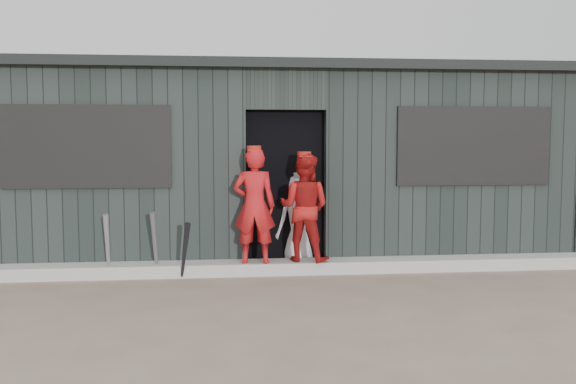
{
  "coord_description": "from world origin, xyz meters",
  "views": [
    {
      "loc": [
        -0.82,
        -5.89,
        1.67
      ],
      "look_at": [
        0.0,
        1.8,
        1.0
      ],
      "focal_mm": 40.0,
      "sensor_mm": 36.0,
      "label": 1
    }
  ],
  "objects": [
    {
      "name": "curb",
      "position": [
        0.0,
        1.82,
        0.07
      ],
      "size": [
        8.0,
        0.36,
        0.15
      ],
      "primitive_type": "cube",
      "color": "#A4A39E",
      "rests_on": "ground"
    },
    {
      "name": "ground",
      "position": [
        0.0,
        0.0,
        0.0
      ],
      "size": [
        80.0,
        80.0,
        0.0
      ],
      "primitive_type": "plane",
      "color": "#725F4E",
      "rests_on": "ground"
    },
    {
      "name": "dugout",
      "position": [
        -0.0,
        3.5,
        1.29
      ],
      "size": [
        8.3,
        3.3,
        2.62
      ],
      "color": "black",
      "rests_on": "ground"
    },
    {
      "name": "bat_right",
      "position": [
        -1.23,
        1.55,
        0.34
      ],
      "size": [
        0.18,
        0.29,
        0.69
      ],
      "primitive_type": "cone",
      "rotation": [
        0.33,
        0.0,
        0.41
      ],
      "color": "black",
      "rests_on": "ground"
    },
    {
      "name": "player_red_left",
      "position": [
        -0.41,
        1.74,
        0.84
      ],
      "size": [
        0.54,
        0.38,
        1.39
      ],
      "primitive_type": "imported",
      "rotation": [
        0.0,
        0.0,
        3.03
      ],
      "color": "red",
      "rests_on": "curb"
    },
    {
      "name": "player_grey_back",
      "position": [
        0.17,
        2.21,
        0.6
      ],
      "size": [
        0.69,
        0.6,
        1.19
      ],
      "primitive_type": "imported",
      "rotation": [
        0.0,
        0.0,
        3.61
      ],
      "color": "silver",
      "rests_on": "ground"
    },
    {
      "name": "player_red_right",
      "position": [
        0.2,
        1.82,
        0.81
      ],
      "size": [
        0.79,
        0.72,
        1.31
      ],
      "primitive_type": "imported",
      "rotation": [
        0.0,
        0.0,
        2.71
      ],
      "color": "#A41514",
      "rests_on": "curb"
    },
    {
      "name": "bat_left",
      "position": [
        -2.12,
        1.65,
        0.4
      ],
      "size": [
        0.07,
        0.25,
        0.79
      ],
      "primitive_type": "cone",
      "rotation": [
        0.23,
        0.0,
        0.02
      ],
      "color": "#94959C",
      "rests_on": "ground"
    },
    {
      "name": "bat_mid",
      "position": [
        -1.59,
        1.7,
        0.4
      ],
      "size": [
        0.09,
        0.32,
        0.81
      ],
      "primitive_type": "cone",
      "rotation": [
        0.31,
        0.0,
        -0.08
      ],
      "color": "slate",
      "rests_on": "ground"
    }
  ]
}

